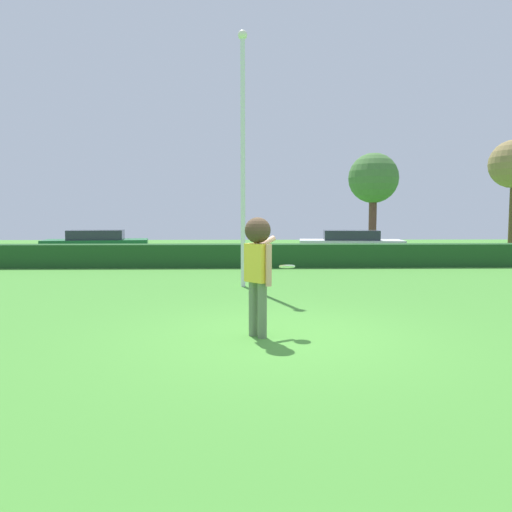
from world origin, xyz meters
TOP-DOWN VIEW (x-y plane):
  - ground_plane at (0.00, 0.00)m, footprint 60.00×60.00m
  - person at (-0.33, 0.01)m, footprint 0.52×0.82m
  - frisbee at (0.12, 0.21)m, footprint 0.25×0.24m
  - lamppost at (-0.57, 5.26)m, footprint 0.24×0.24m
  - hedge_row at (0.00, 10.14)m, footprint 29.32×0.90m
  - parked_car_green at (-6.75, 13.17)m, footprint 4.43×2.39m
  - parked_car_white at (3.89, 12.59)m, footprint 4.38×2.22m
  - birch_tree at (6.29, 18.18)m, footprint 2.62×2.62m

SIDE VIEW (x-z plane):
  - ground_plane at x=0.00m, z-range 0.00..0.00m
  - hedge_row at x=0.00m, z-range 0.00..0.82m
  - parked_car_green at x=-6.75m, z-range 0.06..1.31m
  - parked_car_white at x=3.89m, z-range 0.06..1.31m
  - frisbee at x=0.12m, z-range 1.01..1.09m
  - person at x=-0.33m, z-range 0.30..2.11m
  - lamppost at x=-0.57m, z-range 0.32..6.80m
  - birch_tree at x=6.29m, z-range 1.20..6.34m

